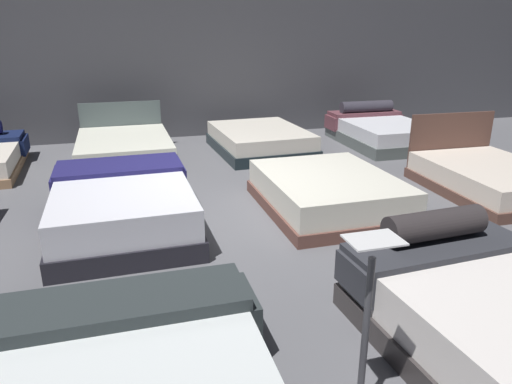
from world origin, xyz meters
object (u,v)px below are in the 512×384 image
(bed_11, at_px, (381,131))
(price_sign, at_px, (364,352))
(bed_2, at_px, (498,321))
(bed_6, at_px, (328,192))
(bed_9, at_px, (125,149))
(bed_5, at_px, (123,206))
(bed_7, at_px, (491,178))
(bed_10, at_px, (260,140))

(bed_11, bearing_deg, price_sign, -120.34)
(bed_2, bearing_deg, bed_11, 63.65)
(bed_6, distance_m, bed_9, 3.78)
(bed_5, height_order, price_sign, price_sign)
(bed_2, xyz_separation_m, bed_6, (0.03, 2.86, -0.05))
(bed_9, xyz_separation_m, price_sign, (1.20, -6.04, 0.22))
(bed_2, height_order, bed_7, bed_7)
(bed_5, distance_m, bed_10, 3.81)
(bed_5, height_order, bed_10, bed_5)
(bed_7, relative_size, price_sign, 1.80)
(bed_6, distance_m, price_sign, 3.33)
(bed_6, xyz_separation_m, bed_11, (2.44, 2.95, 0.03))
(bed_5, relative_size, bed_11, 1.00)
(bed_6, relative_size, bed_9, 0.93)
(price_sign, bearing_deg, bed_9, 101.19)
(bed_9, bearing_deg, bed_2, -68.91)
(bed_6, height_order, price_sign, price_sign)
(bed_6, bearing_deg, bed_10, 89.44)
(bed_10, xyz_separation_m, bed_11, (2.44, -0.05, 0.04))
(bed_2, relative_size, bed_11, 0.95)
(bed_5, xyz_separation_m, bed_10, (2.44, 2.93, -0.06))
(bed_6, height_order, bed_9, bed_9)
(bed_7, height_order, bed_11, bed_7)
(bed_9, bearing_deg, bed_6, -51.98)
(bed_11, xyz_separation_m, price_sign, (-3.62, -6.06, 0.20))
(bed_9, height_order, bed_10, bed_9)
(price_sign, bearing_deg, bed_11, 59.16)
(bed_5, relative_size, bed_7, 1.07)
(bed_2, bearing_deg, bed_6, 86.01)
(bed_10, distance_m, price_sign, 6.22)
(bed_5, bearing_deg, bed_11, 29.43)
(bed_7, distance_m, bed_11, 2.96)
(bed_7, bearing_deg, bed_2, -129.02)
(bed_5, bearing_deg, bed_7, -2.12)
(bed_6, relative_size, bed_11, 0.91)
(bed_9, bearing_deg, bed_10, 0.49)
(bed_10, bearing_deg, bed_2, -93.04)
(bed_5, distance_m, bed_6, 2.44)
(bed_10, distance_m, bed_11, 2.44)
(bed_7, xyz_separation_m, bed_9, (-4.79, 2.95, 0.02))
(bed_6, relative_size, price_sign, 1.74)
(bed_2, xyz_separation_m, bed_10, (0.03, 5.86, -0.06))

